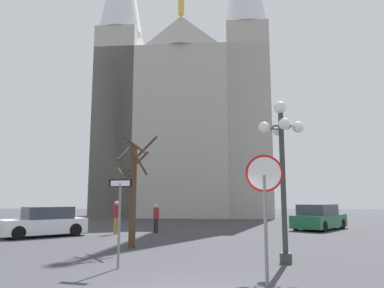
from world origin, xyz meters
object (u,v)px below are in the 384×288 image
at_px(cathedral, 185,115).
at_px(bare_tree, 133,188).
at_px(parked_car_far_white, 45,223).
at_px(parked_car_near_green, 319,218).
at_px(stop_sign, 265,192).
at_px(one_way_arrow_sign, 120,211).
at_px(pedestrian_standing, 156,216).
at_px(pedestrian_walking, 116,214).
at_px(street_lamp, 282,153).

bearing_deg(cathedral, bare_tree, -90.74).
height_order(bare_tree, parked_car_far_white, bare_tree).
xyz_separation_m(cathedral, parked_car_near_green, (9.49, -16.30, -10.33)).
relative_size(stop_sign, one_way_arrow_sign, 1.19).
bearing_deg(pedestrian_standing, pedestrian_walking, -158.37).
height_order(one_way_arrow_sign, bare_tree, bare_tree).
distance_m(one_way_arrow_sign, street_lamp, 5.21).
bearing_deg(one_way_arrow_sign, bare_tree, 96.84).
bearing_deg(pedestrian_walking, cathedral, 83.22).
bearing_deg(pedestrian_walking, stop_sign, -61.16).
xyz_separation_m(one_way_arrow_sign, pedestrian_standing, (-0.47, 10.41, -0.61)).
bearing_deg(one_way_arrow_sign, street_lamp, 11.95).
relative_size(one_way_arrow_sign, bare_tree, 0.55).
height_order(parked_car_near_green, pedestrian_walking, pedestrian_walking).
xyz_separation_m(street_lamp, parked_car_far_white, (-10.67, 7.23, -2.61)).
xyz_separation_m(stop_sign, one_way_arrow_sign, (-3.80, 1.90, -0.52)).
relative_size(cathedral, bare_tree, 7.58).
bearing_deg(stop_sign, pedestrian_walking, 118.84).
bearing_deg(parked_car_near_green, pedestrian_walking, -163.68).
bearing_deg(cathedral, street_lamp, -80.04).
bearing_deg(parked_car_near_green, parked_car_far_white, -162.43).
distance_m(parked_car_near_green, parked_car_far_white, 15.93).
xyz_separation_m(parked_car_far_white, pedestrian_standing, (5.40, 2.16, 0.25)).
relative_size(stop_sign, pedestrian_walking, 1.65).
bearing_deg(bare_tree, one_way_arrow_sign, -83.16).
xyz_separation_m(stop_sign, pedestrian_walking, (-6.33, 11.49, -0.99)).
xyz_separation_m(one_way_arrow_sign, parked_car_far_white, (-5.87, 8.25, -0.86)).
xyz_separation_m(street_lamp, bare_tree, (-5.30, 3.15, -0.98)).
bearing_deg(stop_sign, street_lamp, 70.98).
bearing_deg(pedestrian_standing, bare_tree, -90.30).
bearing_deg(pedestrian_standing, cathedral, 89.11).
height_order(street_lamp, bare_tree, street_lamp).
bearing_deg(bare_tree, pedestrian_walking, 110.49).
relative_size(cathedral, stop_sign, 11.65).
relative_size(parked_car_near_green, parked_car_far_white, 1.11).
xyz_separation_m(one_way_arrow_sign, parked_car_near_green, (9.32, 13.06, -0.84)).
bearing_deg(bare_tree, pedestrian_standing, 89.70).
bearing_deg(pedestrian_walking, parked_car_far_white, -158.12).
bearing_deg(parked_car_far_white, pedestrian_walking, 21.88).
distance_m(cathedral, one_way_arrow_sign, 30.85).
bearing_deg(parked_car_far_white, one_way_arrow_sign, -54.57).
bearing_deg(street_lamp, cathedral, 99.96).
bearing_deg(cathedral, parked_car_far_white, -105.10).
xyz_separation_m(stop_sign, bare_tree, (-4.30, 6.07, 0.25)).
bearing_deg(stop_sign, bare_tree, 125.33).
bearing_deg(pedestrian_standing, one_way_arrow_sign, -87.43).
bearing_deg(one_way_arrow_sign, cathedral, 90.34).
relative_size(pedestrian_walking, pedestrian_standing, 1.12).
distance_m(stop_sign, street_lamp, 3.32).
height_order(cathedral, bare_tree, cathedral).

